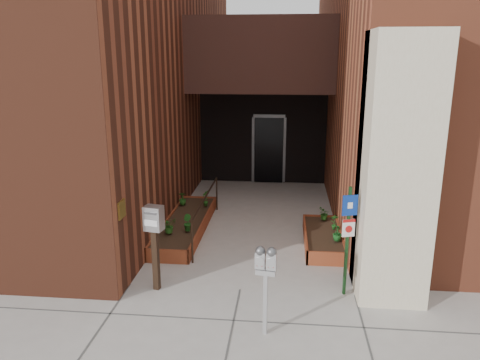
# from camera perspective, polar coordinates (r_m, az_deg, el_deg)

# --- Properties ---
(ground) EXTENTS (80.00, 80.00, 0.00)m
(ground) POSITION_cam_1_polar(r_m,az_deg,el_deg) (8.50, -0.01, -13.21)
(ground) COLOR #9E9991
(ground) RESTS_ON ground
(architecture) EXTENTS (20.00, 14.60, 10.00)m
(architecture) POSITION_cam_1_polar(r_m,az_deg,el_deg) (14.40, 2.13, 18.90)
(architecture) COLOR brown
(architecture) RESTS_ON ground
(planter_left) EXTENTS (0.90, 3.60, 0.30)m
(planter_left) POSITION_cam_1_polar(r_m,az_deg,el_deg) (11.11, -6.62, -5.54)
(planter_left) COLOR maroon
(planter_left) RESTS_ON ground
(planter_right) EXTENTS (0.80, 2.20, 0.30)m
(planter_right) POSITION_cam_1_polar(r_m,az_deg,el_deg) (10.44, 10.06, -7.07)
(planter_right) COLOR maroon
(planter_right) RESTS_ON ground
(handrail) EXTENTS (0.04, 3.34, 0.90)m
(handrail) POSITION_cam_1_polar(r_m,az_deg,el_deg) (10.77, -4.17, -2.69)
(handrail) COLOR black
(handrail) RESTS_ON ground
(parking_meter) EXTENTS (0.32, 0.17, 1.39)m
(parking_meter) POSITION_cam_1_polar(r_m,az_deg,el_deg) (6.83, 3.16, -10.56)
(parking_meter) COLOR #B8B9BB
(parking_meter) RESTS_ON ground
(sign_post) EXTENTS (0.26, 0.10, 1.94)m
(sign_post) POSITION_cam_1_polar(r_m,az_deg,el_deg) (8.06, 13.04, -5.96)
(sign_post) COLOR #143717
(sign_post) RESTS_ON ground
(payment_dropbox) EXTENTS (0.34, 0.28, 1.54)m
(payment_dropbox) POSITION_cam_1_polar(r_m,az_deg,el_deg) (8.19, -10.41, -6.03)
(payment_dropbox) COLOR black
(payment_dropbox) RESTS_ON ground
(shrub_left_a) EXTENTS (0.43, 0.43, 0.34)m
(shrub_left_a) POSITION_cam_1_polar(r_m,az_deg,el_deg) (10.21, -8.64, -5.48)
(shrub_left_a) COLOR #265919
(shrub_left_a) RESTS_ON planter_left
(shrub_left_b) EXTENTS (0.28, 0.28, 0.36)m
(shrub_left_b) POSITION_cam_1_polar(r_m,az_deg,el_deg) (10.28, -6.47, -5.19)
(shrub_left_b) COLOR #1B5016
(shrub_left_b) RESTS_ON planter_left
(shrub_left_c) EXTENTS (0.21, 0.21, 0.33)m
(shrub_left_c) POSITION_cam_1_polar(r_m,az_deg,el_deg) (12.03, -7.02, -2.25)
(shrub_left_c) COLOR #205518
(shrub_left_c) RESTS_ON planter_left
(shrub_left_d) EXTENTS (0.27, 0.27, 0.40)m
(shrub_left_d) POSITION_cam_1_polar(r_m,az_deg,el_deg) (11.86, -4.24, -2.23)
(shrub_left_d) COLOR #1E5016
(shrub_left_d) RESTS_ON planter_left
(shrub_right_a) EXTENTS (0.20, 0.20, 0.34)m
(shrub_right_a) POSITION_cam_1_polar(r_m,az_deg,el_deg) (9.90, 11.80, -6.32)
(shrub_right_a) COLOR #17521B
(shrub_right_a) RESTS_ON planter_right
(shrub_right_b) EXTENTS (0.19, 0.19, 0.35)m
(shrub_right_b) POSITION_cam_1_polar(r_m,az_deg,el_deg) (10.49, 11.45, -5.02)
(shrub_right_b) COLOR #195819
(shrub_right_b) RESTS_ON planter_right
(shrub_right_c) EXTENTS (0.34, 0.34, 0.29)m
(shrub_right_c) POSITION_cam_1_polar(r_m,az_deg,el_deg) (11.05, 10.23, -4.07)
(shrub_right_c) COLOR #1E4F16
(shrub_right_c) RESTS_ON planter_right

